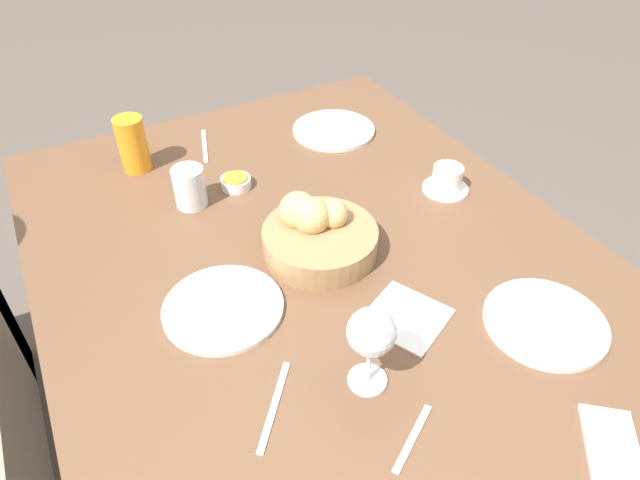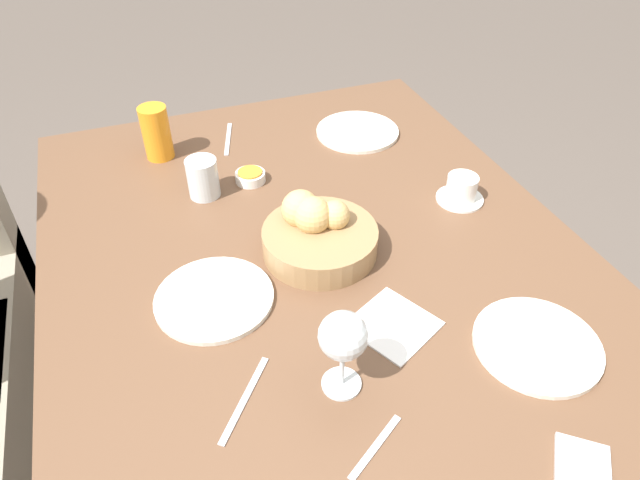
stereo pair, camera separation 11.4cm
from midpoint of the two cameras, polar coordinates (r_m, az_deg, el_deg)
The scene contains 16 objects.
ground_plane at distance 1.74m, azimuth -2.04°, elevation -20.59°, with size 10.00×10.00×0.00m, color #564C44.
dining_table at distance 1.20m, azimuth -2.76°, elevation -4.78°, with size 1.41×1.07×0.75m.
bread_basket at distance 1.14m, azimuth -3.15°, elevation 0.55°, with size 0.23×0.23×0.12m.
plate_near_left at distance 1.07m, azimuth 18.78°, elevation -7.96°, with size 0.22×0.22×0.01m.
plate_near_right at distance 1.56m, azimuth -0.74°, elevation 10.89°, with size 0.22×0.22×0.01m.
plate_far_center at distance 1.06m, azimuth -12.73°, elevation -6.77°, with size 0.22×0.22×0.01m.
juice_glass at distance 1.46m, azimuth -20.41°, elevation 8.90°, with size 0.07×0.07×0.13m.
water_tumbler at distance 1.30m, azimuth -15.38°, elevation 5.04°, with size 0.07×0.07×0.09m.
wine_glass at distance 0.85m, azimuth 1.31°, elevation -9.63°, with size 0.08×0.08×0.16m.
coffee_cup at distance 1.33m, azimuth 10.19°, elevation 5.85°, with size 0.11×0.11×0.06m.
jam_bowl_honey at distance 1.36m, azimuth -10.82°, elevation 5.62°, with size 0.07×0.07×0.03m.
fork_silver at distance 0.92m, azimuth -8.28°, elevation -16.27°, with size 0.14×0.11×0.00m.
knife_silver at distance 1.54m, azimuth -13.59°, elevation 9.08°, with size 0.16×0.06×0.00m.
spoon_coffee at distance 0.89m, azimuth 5.42°, elevation -19.32°, with size 0.08×0.11×0.00m.
napkin at distance 1.03m, azimuth 5.46°, elevation -7.83°, with size 0.18×0.18×0.00m.
cell_phone at distance 0.94m, azimuth 24.10°, elevation -19.11°, with size 0.16×0.15×0.01m.
Camera 1 is at (-0.76, 0.40, 1.51)m, focal length 32.00 mm.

